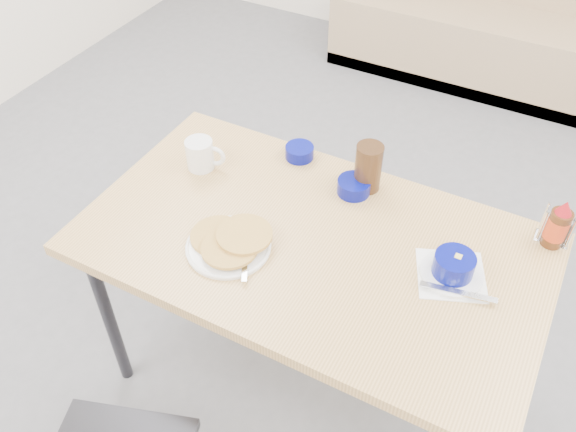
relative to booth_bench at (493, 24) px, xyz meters
The scene contains 11 objects.
ground 2.81m from the booth_bench, 90.00° to the right, with size 6.00×6.00×0.00m, color slate.
booth_bench is the anchor object (origin of this frame).
dining_table 2.56m from the booth_bench, 90.00° to the right, with size 1.40×0.80×0.76m.
pancake_plate 2.72m from the booth_bench, 94.31° to the right, with size 0.26×0.25×0.05m.
coffee_mug 2.49m from the booth_bench, 101.45° to the right, with size 0.14×0.09×0.11m.
grits_setting 2.55m from the booth_bench, 80.49° to the right, with size 0.27×0.25×0.08m.
creamer_bowl 2.25m from the booth_bench, 95.63° to the right, with size 0.10×0.10×0.04m.
butter_bowl 2.32m from the booth_bench, 89.39° to the right, with size 0.11×0.11×0.05m.
amber_tumbler 2.29m from the booth_bench, 88.69° to the right, with size 0.09×0.09×0.17m, color #382211.
condiment_caddy 2.33m from the booth_bench, 73.74° to the right, with size 0.10×0.06×0.12m.
syrup_bottle 2.35m from the booth_bench, 73.85° to the right, with size 0.06×0.06×0.17m.
Camera 1 is at (0.54, -0.91, 2.09)m, focal length 38.00 mm.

